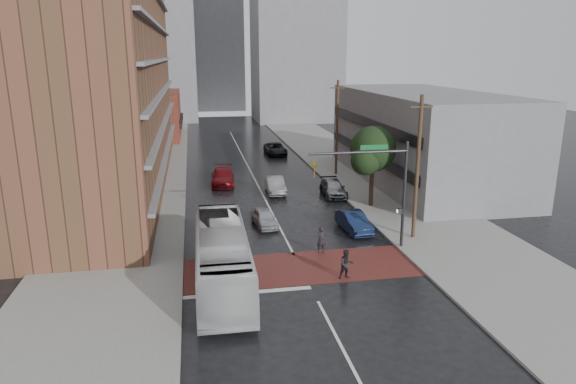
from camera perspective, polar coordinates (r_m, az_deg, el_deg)
ground at (r=31.06m, az=1.58°, el=-8.76°), size 160.00×160.00×0.00m
crosswalk at (r=31.50m, az=1.39°, el=-8.38°), size 14.00×5.00×0.02m
sidewalk_west at (r=54.50m, az=-15.99°, el=1.25°), size 9.00×90.00×0.15m
sidewalk_east at (r=56.98m, az=7.68°, el=2.29°), size 9.00×90.00×0.15m
apartment_block at (r=52.40m, az=-20.05°, el=15.79°), size 10.00×44.00×28.00m
storefront_west at (r=82.49m, az=-14.75°, el=8.28°), size 8.00×16.00×7.00m
building_east at (r=53.41m, az=14.64°, el=5.92°), size 11.00×26.00×9.00m
distant_tower_west at (r=106.13m, az=-15.45°, el=16.42°), size 18.00×16.00×32.00m
distant_tower_east at (r=101.90m, az=0.89°, el=18.13°), size 16.00×14.00×36.00m
distant_tower_center at (r=122.92m, az=-7.95°, el=14.67°), size 12.00×10.00×24.00m
street_tree at (r=43.08m, az=9.42°, el=4.42°), size 4.20×4.10×6.90m
signal_mast at (r=33.43m, az=10.59°, el=1.29°), size 6.50×0.30×7.20m
utility_pole_near at (r=35.82m, az=14.19°, el=2.67°), size 1.60×0.26×10.00m
utility_pole_far at (r=54.35m, az=5.46°, el=7.17°), size 1.60×0.26×10.00m
transit_bus at (r=28.92m, az=-7.34°, el=-7.15°), size 2.97×12.02×3.34m
pedestrian_a at (r=33.39m, az=3.76°, el=-5.36°), size 0.72×0.54×1.82m
pedestrian_b at (r=29.91m, az=6.51°, el=-7.99°), size 0.93×0.77×1.75m
car_travel_a at (r=38.65m, az=-2.65°, el=-2.89°), size 1.90×3.90×1.28m
car_travel_b at (r=47.74m, az=-1.44°, el=0.76°), size 1.69×4.58×1.50m
car_travel_c at (r=51.30m, az=-7.26°, el=1.70°), size 2.60×5.59×1.58m
suv_travel at (r=66.32m, az=-1.41°, el=4.82°), size 2.54×5.42×1.50m
car_parked_near at (r=37.80m, az=7.32°, el=-3.30°), size 1.81×4.43×1.43m
car_parked_mid at (r=46.99m, az=5.04°, el=0.39°), size 2.13×4.80×1.37m
car_parked_far at (r=46.96m, az=5.05°, el=0.49°), size 2.13×4.65×1.55m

